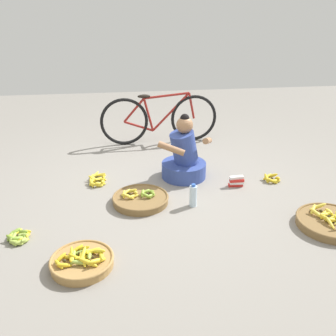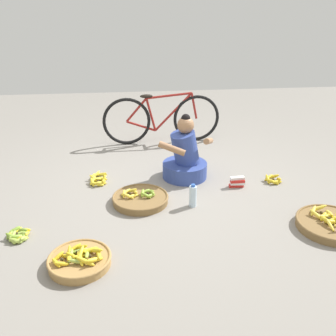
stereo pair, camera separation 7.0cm
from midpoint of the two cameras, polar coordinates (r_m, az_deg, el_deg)
ground_plane at (r=4.06m, az=0.16°, el=-3.36°), size 10.00×10.00×0.00m
vendor_woman_front at (r=4.26m, az=3.14°, el=1.57°), size 0.69×0.54×0.77m
bicycle_leaning at (r=5.34m, az=-0.60°, el=7.64°), size 1.70×0.12×0.73m
banana_basket_back_center at (r=3.80m, az=-3.80°, el=-4.74°), size 0.58×0.58×0.14m
banana_basket_mid_right at (r=3.70m, az=24.49°, el=-7.86°), size 0.63×0.63×0.15m
banana_basket_front_left at (r=3.02m, az=-12.91°, el=-13.75°), size 0.50×0.50×0.15m
loose_bananas_back_right at (r=4.30m, az=-10.28°, el=-1.71°), size 0.23×0.35×0.09m
loose_bananas_front_right at (r=3.50m, az=-21.72°, el=-9.67°), size 0.23×0.25×0.09m
loose_bananas_front_center at (r=4.40m, az=16.45°, el=-1.70°), size 0.21×0.22×0.09m
water_bottle at (r=3.70m, az=4.43°, el=-4.37°), size 0.08×0.08×0.25m
packet_carton_stack at (r=4.17m, az=11.16°, el=-2.15°), size 0.17×0.07×0.12m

